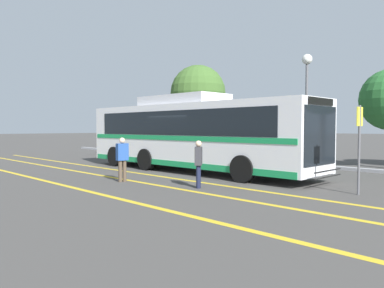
# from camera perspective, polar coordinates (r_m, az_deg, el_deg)

# --- Properties ---
(ground_plane) EXTENTS (220.00, 220.00, 0.00)m
(ground_plane) POSITION_cam_1_polar(r_m,az_deg,el_deg) (17.21, -0.94, -4.11)
(ground_plane) COLOR #423F3D
(lane_strip_0) EXTENTS (32.24, 0.20, 0.01)m
(lane_strip_0) POSITION_cam_1_polar(r_m,az_deg,el_deg) (15.61, -5.78, -4.80)
(lane_strip_0) COLOR gold
(lane_strip_0) RESTS_ON ground_plane
(lane_strip_1) EXTENTS (32.24, 0.20, 0.01)m
(lane_strip_1) POSITION_cam_1_polar(r_m,az_deg,el_deg) (14.69, -10.55, -5.29)
(lane_strip_1) COLOR gold
(lane_strip_1) RESTS_ON ground_plane
(lane_strip_2) EXTENTS (32.24, 0.20, 0.01)m
(lane_strip_2) POSITION_cam_1_polar(r_m,az_deg,el_deg) (13.55, -18.74, -6.04)
(lane_strip_2) COLOR gold
(lane_strip_2) RESTS_ON ground_plane
(curb_strip) EXTENTS (40.24, 0.36, 0.15)m
(curb_strip) POSITION_cam_1_polar(r_m,az_deg,el_deg) (21.18, 10.48, -2.70)
(curb_strip) COLOR #99999E
(curb_strip) RESTS_ON ground_plane
(transit_bus) EXTENTS (12.58, 2.76, 3.46)m
(transit_bus) POSITION_cam_1_polar(r_m,az_deg,el_deg) (16.96, -0.05, 1.68)
(transit_bus) COLOR silver
(transit_bus) RESTS_ON ground_plane
(parked_car_0) EXTENTS (4.76, 1.91, 1.47)m
(parked_car_0) POSITION_cam_1_polar(r_m,az_deg,el_deg) (28.22, -10.09, -0.06)
(parked_car_0) COLOR black
(parked_car_0) RESTS_ON ground_plane
(parked_car_1) EXTENTS (4.26, 1.77, 1.32)m
(parked_car_1) POSITION_cam_1_polar(r_m,az_deg,el_deg) (24.01, -3.34, -0.61)
(parked_car_1) COLOR olive
(parked_car_1) RESTS_ON ground_plane
(pedestrian_0) EXTENTS (0.43, 0.46, 1.56)m
(pedestrian_0) POSITION_cam_1_polar(r_m,az_deg,el_deg) (12.29, 1.00, -2.66)
(pedestrian_0) COLOR #191E38
(pedestrian_0) RESTS_ON ground_plane
(pedestrian_1) EXTENTS (0.28, 0.45, 1.62)m
(pedestrian_1) POSITION_cam_1_polar(r_m,az_deg,el_deg) (13.93, -10.58, -1.93)
(pedestrian_1) COLOR brown
(pedestrian_1) RESTS_ON ground_plane
(bus_stop_sign) EXTENTS (0.07, 0.40, 2.64)m
(bus_stop_sign) POSITION_cam_1_polar(r_m,az_deg,el_deg) (12.05, 24.14, 0.74)
(bus_stop_sign) COLOR #59595E
(bus_stop_sign) RESTS_ON ground_plane
(street_lamp) EXTENTS (0.55, 0.55, 5.90)m
(street_lamp) POSITION_cam_1_polar(r_m,az_deg,el_deg) (21.18, 17.09, 9.16)
(street_lamp) COLOR #59595E
(street_lamp) RESTS_ON ground_plane
(tree_1) EXTENTS (4.10, 4.10, 6.62)m
(tree_1) POSITION_cam_1_polar(r_m,az_deg,el_deg) (28.10, 0.92, 7.78)
(tree_1) COLOR #513823
(tree_1) RESTS_ON ground_plane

